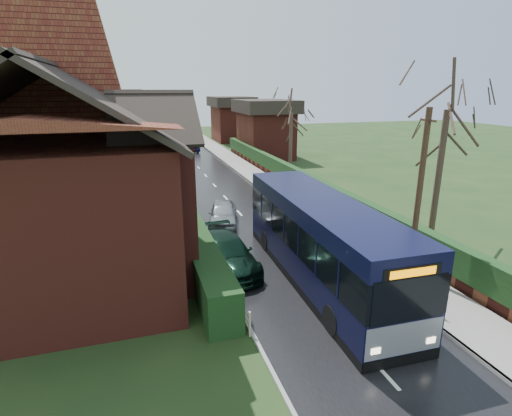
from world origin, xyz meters
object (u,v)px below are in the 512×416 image
object	(u,v)px
brick_house	(76,170)
telegraph_pole	(419,195)
bus	(321,242)
car_green	(226,253)
bus_stop_sign	(417,266)
car_silver	(223,214)

from	to	relation	value
brick_house	telegraph_pole	distance (m)	14.64
telegraph_pole	bus	bearing A→B (deg)	173.65
car_green	bus_stop_sign	xyz separation A→B (m)	(5.88, -5.26, 0.89)
bus	car_silver	xyz separation A→B (m)	(-2.30, 8.17, -1.06)
brick_house	bus	world-z (taller)	brick_house
bus_stop_sign	bus	bearing A→B (deg)	127.12
bus_stop_sign	car_green	bearing A→B (deg)	136.26
car_silver	car_green	distance (m)	5.99
brick_house	bus_stop_sign	xyz separation A→B (m)	(11.93, -7.78, -2.75)
bus_stop_sign	telegraph_pole	world-z (taller)	telegraph_pole
brick_house	bus	xyz separation A→B (m)	(9.53, -4.82, -2.63)
car_green	car_silver	bearing A→B (deg)	75.37
bus	brick_house	bearing A→B (deg)	154.66
car_silver	car_green	size ratio (longest dim) A/B	0.79
car_silver	bus_stop_sign	bearing A→B (deg)	-52.32
bus	bus_stop_sign	bearing A→B (deg)	-49.49
bus	bus_stop_sign	distance (m)	3.81
bus_stop_sign	telegraph_pole	distance (m)	3.39
brick_house	bus_stop_sign	size ratio (longest dim) A/B	5.92
brick_house	car_green	bearing A→B (deg)	-22.56
telegraph_pole	brick_house	bearing A→B (deg)	161.50
brick_house	car_silver	bearing A→B (deg)	24.89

